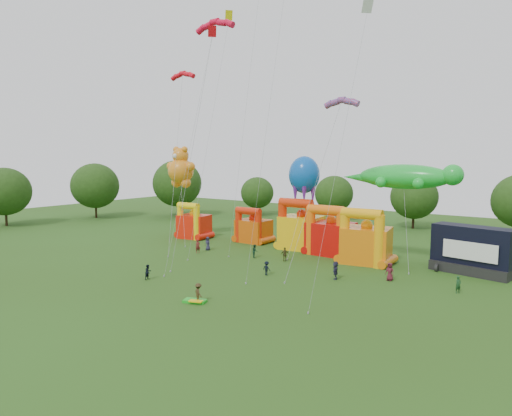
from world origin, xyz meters
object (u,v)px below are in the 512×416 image
Objects in this scene: stage_trailer at (472,250)px; bouncy_castle_0 at (193,224)px; octopus_kite at (300,201)px; spectator_4 at (285,254)px; bouncy_castle_2 at (300,230)px; gecko_kite at (405,197)px; spectator_0 at (208,243)px; teddy_bear_kite at (182,202)px.

bouncy_castle_0 is at bearing -177.71° from stage_trailer.
spectator_4 is at bearing -76.96° from octopus_kite.
bouncy_castle_2 is at bearing 118.50° from octopus_kite.
gecko_kite is 1.09× the size of octopus_kite.
bouncy_castle_0 is 0.65× the size of stage_trailer.
spectator_0 is at bearing -31.27° from spectator_4.
octopus_kite is (18.45, 3.57, 1.02)m from teddy_bear_kite.
gecko_kite is at bearing -7.11° from bouncy_castle_2.
gecko_kite is 26.63m from spectator_0.
bouncy_castle_2 reaches higher than bouncy_castle_0.
bouncy_castle_0 is at bearing 99.64° from teddy_bear_kite.
spectator_4 is (20.35, -5.39, -1.33)m from bouncy_castle_0.
gecko_kite is (14.85, -1.85, 5.49)m from bouncy_castle_2.
teddy_bear_kite is at bearing 169.01° from spectator_0.
bouncy_castle_0 is 0.80× the size of bouncy_castle_2.
teddy_bear_kite reaches higher than stage_trailer.
spectator_4 is at bearing -14.83° from bouncy_castle_0.
teddy_bear_kite reaches higher than bouncy_castle_2.
gecko_kite is 8.17× the size of spectator_4.
spectator_0 is (-24.87, -6.17, -7.26)m from gecko_kite.
bouncy_castle_0 is 0.44× the size of octopus_kite.
teddy_bear_kite is 18.82m from octopus_kite.
stage_trailer is at bearing 2.15° from octopus_kite.
spectator_0 is (-10.01, -8.02, -1.78)m from bouncy_castle_2.
bouncy_castle_0 is at bearing -48.12° from spectator_4.
gecko_kite is at bearing 24.67° from spectator_0.
spectator_4 is (2.19, -7.59, -1.85)m from bouncy_castle_2.
bouncy_castle_0 is at bearing 155.18° from spectator_0.
bouncy_castle_0 is 10.09m from spectator_0.
gecko_kite reaches higher than bouncy_castle_0.
bouncy_castle_2 reaches higher than spectator_4.
gecko_kite is 7.54× the size of spectator_0.
bouncy_castle_2 reaches higher than stage_trailer.
gecko_kite is at bearing 0.61° from bouncy_castle_0.
gecko_kite reaches higher than stage_trailer.
bouncy_castle_2 is 12.95m from spectator_0.
octopus_kite reaches higher than spectator_4.
octopus_kite is 7.48× the size of spectator_4.
gecko_kite is at bearing 5.47° from teddy_bear_kite.
bouncy_castle_0 is 0.40× the size of gecko_kite.
stage_trailer is 5.04× the size of spectator_4.
spectator_4 is at bearing 12.74° from spectator_0.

